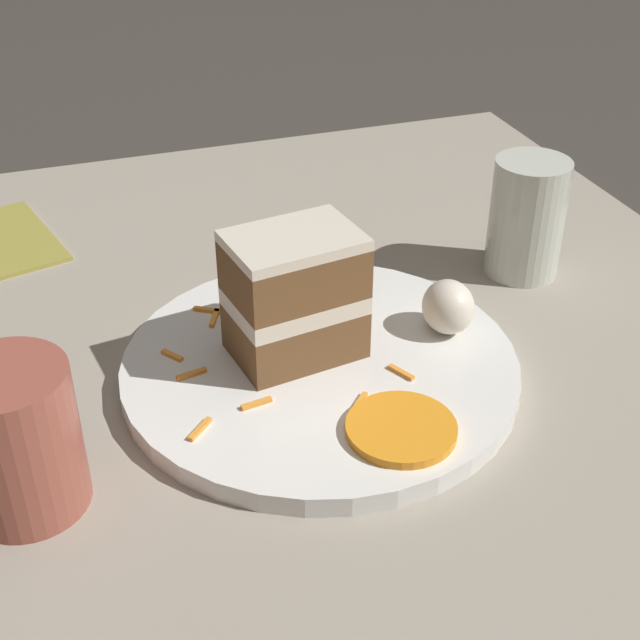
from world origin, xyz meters
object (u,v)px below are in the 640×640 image
Objects in this scene: orange_garnish at (401,429)px; coffee_mug at (15,435)px; cream_dollop at (448,307)px; plate at (320,367)px; cake_slice at (295,295)px; drinking_glass at (526,225)px.

coffee_mug is at bearing 82.35° from orange_garnish.
orange_garnish is 0.24m from coffee_mug.
cream_dollop reaches higher than orange_garnish.
coffee_mug is (-0.07, 0.22, 0.05)m from plate.
plate is 0.06m from cake_slice.
cake_slice is 0.25m from drinking_glass.
orange_garnish is 0.28m from drinking_glass.
orange_garnish is (-0.10, -0.02, 0.01)m from plate.
drinking_glass is at bearing -53.14° from cream_dollop.
cream_dollop is 0.15m from drinking_glass.
coffee_mug reaches higher than plate.
cream_dollop is at bearing 126.86° from drinking_glass.
cake_slice is 0.22m from coffee_mug.
cream_dollop is (-0.01, -0.12, -0.03)m from cake_slice.
orange_garnish is at bearing 133.62° from drinking_glass.
cake_slice is at bearing 107.91° from drinking_glass.
drinking_glass is (0.09, -0.22, 0.04)m from plate.
drinking_glass is 0.47m from coffee_mug.
coffee_mug is (-0.16, 0.44, 0.01)m from drinking_glass.
plate is 2.80× the size of drinking_glass.
plate is at bearing 112.47° from drinking_glass.
coffee_mug reaches higher than cream_dollop.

